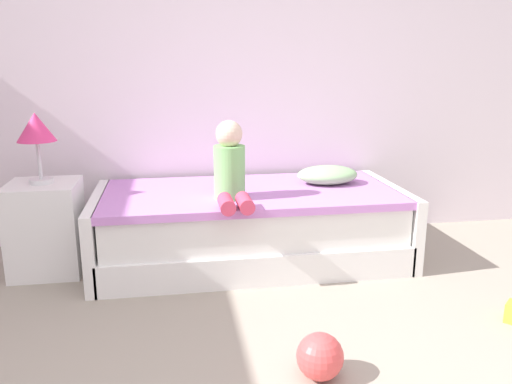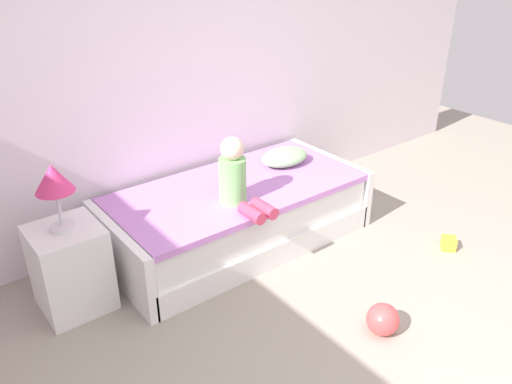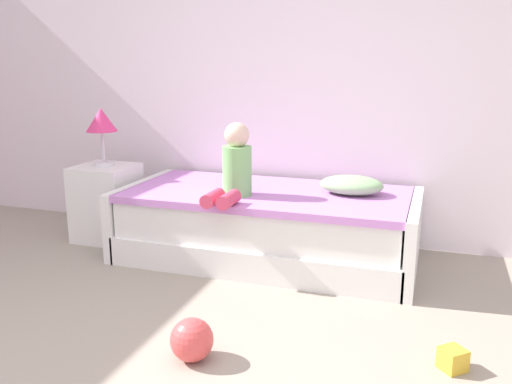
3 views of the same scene
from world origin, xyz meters
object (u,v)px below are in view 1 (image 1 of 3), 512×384
object	(u,v)px
nightstand	(46,228)
child_figure	(230,168)
pillow	(328,175)
bed	(250,225)
toy_ball	(320,356)
table_lamp	(36,131)

from	to	relation	value
nightstand	child_figure	xyz separation A→B (m)	(1.19, -0.24, 0.40)
nightstand	pillow	distance (m)	1.95
bed	toy_ball	bearing A→B (deg)	-86.72
toy_ball	pillow	bearing A→B (deg)	72.21
nightstand	toy_ball	xyz separation A→B (m)	(1.43, -1.46, -0.20)
table_lamp	bed	bearing A→B (deg)	-0.41
bed	pillow	bearing A→B (deg)	9.77
table_lamp	child_figure	size ratio (longest dim) A/B	0.88
table_lamp	nightstand	bearing A→B (deg)	90.00
bed	pillow	size ratio (longest dim) A/B	4.80
bed	nightstand	distance (m)	1.35
table_lamp	toy_ball	distance (m)	2.21
nightstand	table_lamp	distance (m)	0.64
table_lamp	pillow	size ratio (longest dim) A/B	1.02
child_figure	pillow	world-z (taller)	child_figure
nightstand	pillow	size ratio (longest dim) A/B	1.36
nightstand	bed	bearing A→B (deg)	-0.41
child_figure	pillow	distance (m)	0.82
table_lamp	child_figure	distance (m)	1.24
child_figure	bed	bearing A→B (deg)	55.02
child_figure	pillow	xyz separation A→B (m)	(0.74, 0.33, -0.14)
bed	child_figure	world-z (taller)	child_figure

